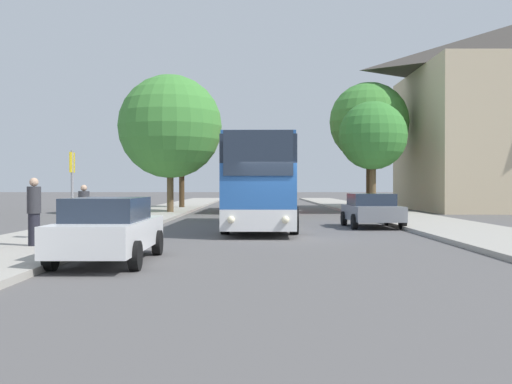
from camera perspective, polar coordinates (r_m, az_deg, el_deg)
The scene contains 14 objects.
ground_plane at distance 19.29m, azimuth 2.50°, elevation -4.57°, with size 300.00×300.00×0.00m, color #565454.
sidewalk_left at distance 20.26m, azimuth -17.75°, elevation -4.14°, with size 4.00×120.00×0.15m, color #A39E93.
sidewalk_right at distance 20.77m, azimuth 22.23°, elevation -4.03°, with size 4.00×120.00×0.15m, color #A39E93.
bus_front at distance 24.86m, azimuth 0.74°, elevation 0.92°, with size 2.97×12.00×3.53m.
bus_middle at distance 40.92m, azimuth 0.46°, elevation 0.62°, with size 3.05×10.88×3.29m.
parked_car_left_curb at distance 13.92m, azimuth -13.57°, elevation -3.40°, with size 1.93×4.55×1.47m.
parked_car_right_near at distance 25.46m, azimuth 11.20°, elevation -1.66°, with size 2.21×3.95×1.41m.
bus_stop_sign at distance 18.51m, azimuth -16.86°, elevation 0.70°, with size 0.08×0.45×2.63m.
pedestrian_waiting_near at distance 16.86m, azimuth -20.14°, elevation -1.73°, with size 0.36×0.36×1.80m.
pedestrian_waiting_far at distance 20.50m, azimuth -15.83°, elevation -1.59°, with size 0.36×0.36×1.62m.
tree_left_near at distance 37.04m, azimuth -7.93°, elevation 6.18°, with size 6.30×6.30×8.36m.
tree_left_far at distance 45.25m, azimuth -6.85°, elevation 5.83°, with size 5.31×5.31×8.40m.
tree_right_near at distance 44.32m, azimuth 10.96°, elevation 6.55°, with size 5.72×5.72×9.08m.
tree_right_mid at distance 38.22m, azimuth 11.31°, elevation 5.28°, with size 4.28×4.28×6.88m.
Camera 1 is at (-0.76, -19.20, 1.73)m, focal length 42.00 mm.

